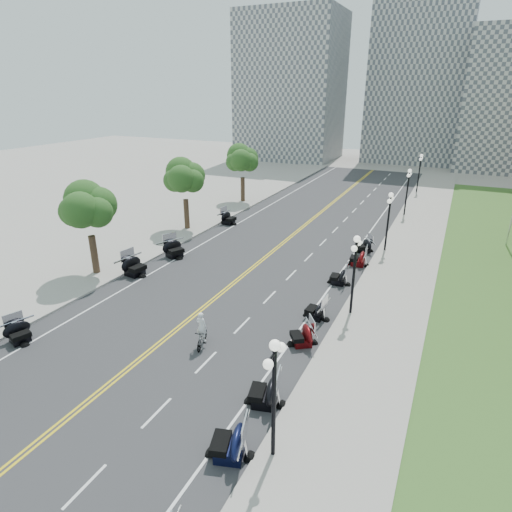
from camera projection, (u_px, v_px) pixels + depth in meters
The scene contains 49 objects.
ground at pixel (196, 314), 26.25m from camera, with size 160.00×160.00×0.00m, color gray.
road at pixel (263, 259), 34.66m from camera, with size 16.00×90.00×0.01m, color #333335.
centerline_yellow_a at pixel (262, 259), 34.71m from camera, with size 0.12×90.00×0.00m, color yellow.
centerline_yellow_b at pixel (264, 259), 34.61m from camera, with size 0.12×90.00×0.00m, color yellow.
edge_line_north at pixel (341, 273), 32.10m from camera, with size 0.12×90.00×0.00m, color white.
edge_line_south at pixel (196, 247), 37.21m from camera, with size 0.12×90.00×0.00m, color white.
lane_dash_3 at pixel (85, 486), 14.88m from camera, with size 0.12×2.00×0.00m, color white.
lane_dash_4 at pixel (157, 413), 18.25m from camera, with size 0.12×2.00×0.00m, color white.
lane_dash_5 at pixel (206, 362), 21.61m from camera, with size 0.12×2.00×0.00m, color white.
lane_dash_6 at pixel (242, 325), 24.97m from camera, with size 0.12×2.00×0.00m, color white.
lane_dash_7 at pixel (270, 297), 28.34m from camera, with size 0.12×2.00×0.00m, color white.
lane_dash_8 at pixel (291, 275), 31.70m from camera, with size 0.12×2.00×0.00m, color white.
lane_dash_9 at pixel (309, 257), 35.06m from camera, with size 0.12×2.00×0.00m, color white.
lane_dash_10 at pixel (323, 242), 38.43m from camera, with size 0.12×2.00×0.00m, color white.
lane_dash_11 at pixel (335, 230), 41.79m from camera, with size 0.12×2.00×0.00m, color white.
lane_dash_12 at pixel (345, 219), 45.15m from camera, with size 0.12×2.00×0.00m, color white.
lane_dash_13 at pixel (354, 210), 48.52m from camera, with size 0.12×2.00×0.00m, color white.
lane_dash_14 at pixel (362, 202), 51.88m from camera, with size 0.12×2.00×0.00m, color white.
lane_dash_15 at pixel (369, 195), 55.24m from camera, with size 0.12×2.00×0.00m, color white.
lane_dash_16 at pixel (375, 189), 58.61m from camera, with size 0.12×2.00×0.00m, color white.
lane_dash_17 at pixel (380, 184), 61.97m from camera, with size 0.12×2.00×0.00m, color white.
lane_dash_18 at pixel (385, 179), 65.33m from camera, with size 0.12×2.00×0.00m, color white.
lane_dash_19 at pixel (389, 174), 68.70m from camera, with size 0.12×2.00×0.00m, color white.
sidewalk_north at pixel (397, 282), 30.45m from camera, with size 5.00×90.00×0.15m, color #9E9991.
sidewalk_south at pixel (158, 240), 38.82m from camera, with size 5.00×90.00×0.15m, color #9E9991.
lawn at pixel (502, 260), 34.39m from camera, with size 9.00×60.00×0.10m, color #356023.
distant_block_a at pixel (291, 88), 80.81m from camera, with size 18.00×14.00×26.00m, color gray.
distant_block_b at pixel (418, 76), 76.35m from camera, with size 16.00×12.00×30.00m, color gray.
street_lamp_1 at pixel (274, 401), 15.14m from camera, with size 0.50×1.20×4.90m, color black, non-canonical shape.
street_lamp_2 at pixel (354, 276), 25.24m from camera, with size 0.50×1.20×4.90m, color black, non-canonical shape.
street_lamp_3 at pixel (388, 222), 35.33m from camera, with size 0.50×1.20×4.90m, color black, non-canonical shape.
street_lamp_4 at pixel (407, 192), 45.42m from camera, with size 0.50×1.20×4.90m, color black, non-canonical shape.
street_lamp_5 at pixel (419, 174), 55.51m from camera, with size 0.50×1.20×4.90m, color black, non-canonical shape.
tree_2 at pixel (88, 212), 30.19m from camera, with size 4.80×4.80×9.20m, color #235619, non-canonical shape.
tree_3 at pixel (185, 181), 40.28m from camera, with size 4.80×4.80×9.20m, color #235619, non-canonical shape.
tree_4 at pixel (242, 163), 50.37m from camera, with size 4.80×4.80×9.20m, color #235619, non-canonical shape.
motorcycle_n_3 at pixel (229, 441), 15.85m from camera, with size 2.08×2.08×1.46m, color black, non-canonical shape.
motorcycle_n_4 at pixel (265, 391), 18.52m from camera, with size 2.04×2.04×1.43m, color black, non-canonical shape.
motorcycle_n_5 at pixel (302, 334), 22.91m from camera, with size 1.82×1.82×1.27m, color #590A0C, non-canonical shape.
motorcycle_n_6 at pixel (316, 309), 25.58m from camera, with size 1.78×1.78×1.25m, color black, non-canonical shape.
motorcycle_n_7 at pixel (339, 276), 30.07m from camera, with size 1.78×1.78×1.24m, color black, non-canonical shape.
motorcycle_n_8 at pixel (358, 257), 33.23m from camera, with size 1.92×1.92×1.34m, color #590A0C, non-canonical shape.
motorcycle_n_9 at pixel (364, 245), 35.96m from camera, with size 1.78×1.78×1.25m, color black, non-canonical shape.
motorcycle_s_4 at pixel (18, 332), 23.16m from camera, with size 1.80×1.80×1.26m, color black, non-canonical shape.
motorcycle_s_6 at pixel (134, 265), 31.45m from camera, with size 2.22×2.22×1.55m, color black, non-canonical shape.
motorcycle_s_7 at pixel (174, 248), 34.88m from camera, with size 2.18×2.18×1.53m, color black, non-canonical shape.
motorcycle_s_9 at pixel (228, 217), 43.40m from camera, with size 2.02×2.02×1.41m, color black, non-canonical shape.
bicycle at pixel (202, 337), 22.78m from camera, with size 0.50×1.78×1.07m, color #A51414.
cyclist_rider at pixel (201, 315), 22.28m from camera, with size 0.62×0.41×1.70m, color white.
Camera 1 is at (13.26, -19.31, 12.92)m, focal length 30.00 mm.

